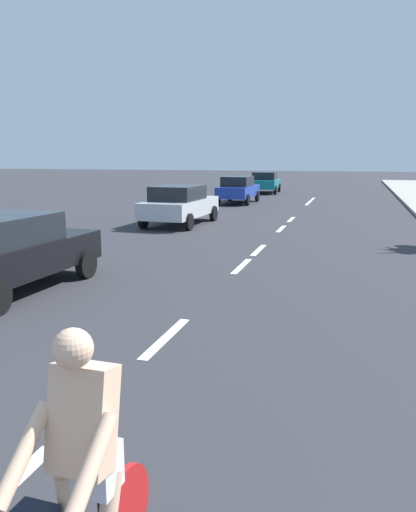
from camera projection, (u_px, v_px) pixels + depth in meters
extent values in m
plane|color=#2D2D33|center=(277.00, 233.00, 18.07)|extent=(160.00, 160.00, 0.00)
cube|color=white|center=(166.00, 337.00, 7.63)|extent=(0.16, 1.80, 0.01)
cube|color=white|center=(242.00, 266.00, 12.61)|extent=(0.16, 1.80, 0.01)
cube|color=white|center=(259.00, 250.00, 14.77)|extent=(0.16, 1.80, 0.01)
cube|color=white|center=(281.00, 229.00, 19.11)|extent=(0.16, 1.80, 0.01)
cube|color=white|center=(291.00, 219.00, 21.95)|extent=(0.16, 1.80, 0.01)
cube|color=white|center=(308.00, 204.00, 29.17)|extent=(0.16, 1.80, 0.01)
cube|color=white|center=(310.00, 201.00, 30.76)|extent=(0.16, 1.80, 0.01)
cube|color=white|center=(313.00, 199.00, 32.72)|extent=(0.16, 1.80, 0.01)
cylinder|color=black|center=(99.00, 488.00, 3.01)|extent=(0.03, 0.03, 0.48)
cube|color=beige|center=(83.00, 418.00, 2.79)|extent=(0.35, 0.32, 0.63)
sphere|color=beige|center=(73.00, 348.00, 2.65)|extent=(0.22, 0.22, 0.22)
cube|color=white|center=(91.00, 466.00, 2.90)|extent=(0.33, 0.23, 0.28)
cylinder|color=beige|center=(91.00, 468.00, 2.50)|extent=(0.10, 0.49, 0.41)
cylinder|color=beige|center=(23.00, 454.00, 2.62)|extent=(0.10, 0.49, 0.41)
cube|color=black|center=(9.00, 258.00, 10.18)|extent=(1.93, 4.31, 0.64)
cylinder|color=black|center=(20.00, 259.00, 11.87)|extent=(0.20, 0.65, 0.64)
cylinder|color=black|center=(86.00, 264.00, 11.32)|extent=(0.20, 0.65, 0.64)
cube|color=#B7BABF|center=(180.00, 207.00, 20.25)|extent=(2.01, 4.49, 0.64)
cube|color=black|center=(178.00, 193.00, 19.92)|extent=(1.72, 2.36, 0.56)
cylinder|color=black|center=(173.00, 212.00, 22.01)|extent=(0.20, 0.65, 0.64)
cylinder|color=black|center=(214.00, 213.00, 21.44)|extent=(0.20, 0.65, 0.64)
cylinder|color=black|center=(143.00, 220.00, 19.20)|extent=(0.20, 0.65, 0.64)
cylinder|color=black|center=(189.00, 222.00, 18.63)|extent=(0.20, 0.65, 0.64)
cube|color=#1E389E|center=(238.00, 191.00, 29.57)|extent=(1.77, 4.13, 0.64)
cube|color=black|center=(238.00, 181.00, 29.26)|extent=(1.54, 2.16, 0.56)
cylinder|color=black|center=(230.00, 196.00, 31.20)|extent=(0.19, 0.64, 0.64)
cylinder|color=black|center=(257.00, 196.00, 30.70)|extent=(0.19, 0.64, 0.64)
cylinder|color=black|center=(218.00, 199.00, 28.57)|extent=(0.19, 0.64, 0.64)
cylinder|color=black|center=(247.00, 200.00, 28.08)|extent=(0.19, 0.64, 0.64)
cube|color=#14727A|center=(265.00, 184.00, 37.85)|extent=(2.11, 4.55, 0.64)
cube|color=black|center=(265.00, 176.00, 37.52)|extent=(1.77, 2.40, 0.56)
cylinder|color=black|center=(255.00, 187.00, 39.58)|extent=(0.21, 0.65, 0.64)
cylinder|color=black|center=(279.00, 188.00, 39.16)|extent=(0.21, 0.65, 0.64)
cylinder|color=black|center=(250.00, 190.00, 36.69)|extent=(0.21, 0.65, 0.64)
cylinder|color=black|center=(275.00, 190.00, 36.27)|extent=(0.21, 0.65, 0.64)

